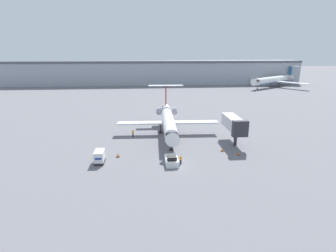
% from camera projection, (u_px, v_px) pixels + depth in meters
% --- Properties ---
extents(ground_plane, '(600.00, 600.00, 0.00)m').
position_uv_depth(ground_plane, '(175.00, 165.00, 47.08)').
color(ground_plane, slate).
extents(terminal_building, '(180.00, 16.80, 14.08)m').
position_uv_depth(terminal_building, '(153.00, 72.00, 159.98)').
color(terminal_building, '#9EA3AD').
rests_on(terminal_building, ground).
extents(airplane_main, '(24.81, 28.51, 10.44)m').
position_uv_depth(airplane_main, '(168.00, 120.00, 64.00)').
color(airplane_main, white).
rests_on(airplane_main, ground).
extents(pushback_tug, '(2.26, 4.20, 1.83)m').
position_uv_depth(pushback_tug, '(171.00, 160.00, 47.60)').
color(pushback_tug, silver).
rests_on(pushback_tug, ground).
extents(luggage_cart, '(1.65, 3.00, 2.33)m').
position_uv_depth(luggage_cart, '(100.00, 157.00, 47.89)').
color(luggage_cart, '#232326').
rests_on(luggage_cart, ground).
extents(worker_near_tug, '(0.40, 0.24, 1.68)m').
position_uv_depth(worker_near_tug, '(181.00, 159.00, 47.47)').
color(worker_near_tug, '#232838').
rests_on(worker_near_tug, ground).
extents(worker_by_wing, '(0.40, 0.25, 1.77)m').
position_uv_depth(worker_by_wing, '(133.00, 133.00, 62.41)').
color(worker_by_wing, '#232838').
rests_on(worker_by_wing, ground).
extents(traffic_cone_left, '(0.69, 0.69, 0.77)m').
position_uv_depth(traffic_cone_left, '(118.00, 155.00, 50.68)').
color(traffic_cone_left, black).
rests_on(traffic_cone_left, ground).
extents(traffic_cone_right, '(0.69, 0.69, 0.62)m').
position_uv_depth(traffic_cone_right, '(222.00, 150.00, 53.63)').
color(traffic_cone_right, black).
rests_on(traffic_cone_right, ground).
extents(traffic_cone_mid, '(0.58, 0.58, 0.63)m').
position_uv_depth(traffic_cone_mid, '(239.00, 154.00, 51.68)').
color(traffic_cone_mid, black).
rests_on(traffic_cone_mid, ground).
extents(airplane_parked_far_left, '(36.23, 33.01, 11.02)m').
position_uv_depth(airplane_parked_far_left, '(274.00, 80.00, 148.10)').
color(airplane_parked_far_left, white).
rests_on(airplane_parked_far_left, ground).
extents(jet_bridge, '(3.20, 9.57, 6.19)m').
position_uv_depth(jet_bridge, '(234.00, 124.00, 57.28)').
color(jet_bridge, '#2D2D33').
rests_on(jet_bridge, ground).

